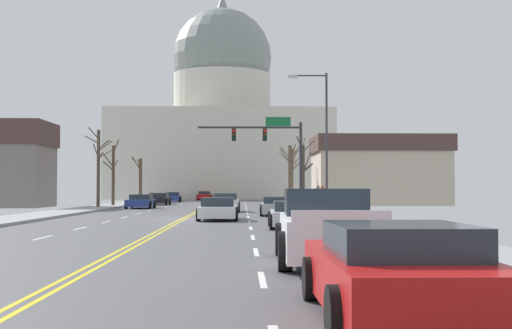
% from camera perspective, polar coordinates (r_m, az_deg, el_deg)
% --- Properties ---
extents(ground, '(20.00, 180.00, 0.20)m').
position_cam_1_polar(ground, '(36.56, -6.14, -4.55)').
color(ground, '#515156').
extents(signal_gantry, '(7.91, 0.41, 6.90)m').
position_cam_1_polar(signal_gantry, '(51.03, 1.34, 1.81)').
color(signal_gantry, '#28282D').
rests_on(signal_gantry, ground).
extents(street_lamp_right, '(2.38, 0.24, 8.40)m').
position_cam_1_polar(street_lamp_right, '(40.53, 5.56, 2.88)').
color(street_lamp_right, '#333338').
rests_on(street_lamp_right, ground).
extents(capitol_building, '(33.20, 23.69, 32.62)m').
position_cam_1_polar(capitol_building, '(107.30, -2.88, 3.23)').
color(capitol_building, beige).
rests_on(capitol_building, ground).
extents(sedan_near_00, '(2.00, 4.37, 1.28)m').
position_cam_1_polar(sedan_near_00, '(47.23, -2.57, -3.28)').
color(sedan_near_00, silver).
rests_on(sedan_near_00, ground).
extents(sedan_near_01, '(2.15, 4.57, 1.13)m').
position_cam_1_polar(sedan_near_01, '(40.55, 1.78, -3.57)').
color(sedan_near_01, '#9EA3A8').
rests_on(sedan_near_01, ground).
extents(sedan_near_02, '(2.07, 4.64, 1.17)m').
position_cam_1_polar(sedan_near_02, '(34.99, -3.23, -3.81)').
color(sedan_near_02, silver).
rests_on(sedan_near_02, ground).
extents(sedan_near_03, '(2.04, 4.38, 1.12)m').
position_cam_1_polar(sedan_near_03, '(28.04, 3.11, -4.29)').
color(sedan_near_03, silver).
rests_on(sedan_near_03, ground).
extents(sedan_near_04, '(2.03, 4.56, 1.21)m').
position_cam_1_polar(sedan_near_04, '(20.65, 5.19, -5.02)').
color(sedan_near_04, '#9EA3A8').
rests_on(sedan_near_04, ground).
extents(pickup_truck_near_05, '(2.41, 5.39, 1.64)m').
position_cam_1_polar(pickup_truck_near_05, '(15.26, 6.05, -5.44)').
color(pickup_truck_near_05, silver).
rests_on(pickup_truck_near_05, ground).
extents(sedan_near_06, '(2.10, 4.64, 1.22)m').
position_cam_1_polar(sedan_near_06, '(8.81, 11.74, -8.98)').
color(sedan_near_06, '#B71414').
rests_on(sedan_near_06, ground).
extents(sedan_oncoming_00, '(2.13, 4.55, 1.13)m').
position_cam_1_polar(sedan_oncoming_00, '(56.01, -9.71, -3.11)').
color(sedan_oncoming_00, navy).
rests_on(sedan_oncoming_00, ground).
extents(sedan_oncoming_01, '(2.18, 4.26, 1.16)m').
position_cam_1_polar(sedan_oncoming_01, '(67.05, -8.23, -2.92)').
color(sedan_oncoming_01, black).
rests_on(sedan_oncoming_01, ground).
extents(sedan_oncoming_02, '(2.05, 4.45, 1.16)m').
position_cam_1_polar(sedan_oncoming_02, '(80.04, -7.06, -2.77)').
color(sedan_oncoming_02, navy).
rests_on(sedan_oncoming_02, ground).
extents(sedan_oncoming_03, '(1.99, 4.71, 1.20)m').
position_cam_1_polar(sedan_oncoming_03, '(93.04, -4.37, -2.66)').
color(sedan_oncoming_03, '#B71414').
rests_on(sedan_oncoming_03, ground).
extents(flank_building_01, '(12.80, 8.81, 6.66)m').
position_cam_1_polar(flank_building_01, '(66.99, 10.31, -0.49)').
color(flank_building_01, '#B2A38E').
rests_on(flank_building_01, ground).
extents(bare_tree_00, '(1.62, 2.25, 5.71)m').
position_cam_1_polar(bare_tree_00, '(55.53, 4.02, -0.69)').
color(bare_tree_00, '#423328').
rests_on(bare_tree_00, ground).
extents(bare_tree_01, '(2.41, 2.00, 6.46)m').
position_cam_1_polar(bare_tree_01, '(56.15, -13.17, -0.05)').
color(bare_tree_01, '#4C3D2D').
rests_on(bare_tree_01, ground).
extents(bare_tree_02, '(2.54, 1.97, 5.75)m').
position_cam_1_polar(bare_tree_02, '(67.16, 2.88, -0.74)').
color(bare_tree_02, brown).
rests_on(bare_tree_02, ground).
extents(bare_tree_03, '(1.55, 1.60, 5.95)m').
position_cam_1_polar(bare_tree_03, '(61.81, -11.98, -0.70)').
color(bare_tree_03, '#4C3D2D').
rests_on(bare_tree_03, ground).
extents(bare_tree_04, '(1.27, 2.20, 6.42)m').
position_cam_1_polar(bare_tree_04, '(73.94, 3.12, -0.55)').
color(bare_tree_04, '#4C3D2D').
rests_on(bare_tree_04, ground).
extents(bare_tree_05, '(1.27, 2.01, 5.09)m').
position_cam_1_polar(bare_tree_05, '(77.90, -9.76, -1.17)').
color(bare_tree_05, '#4C3D2D').
rests_on(bare_tree_05, ground).
extents(pedestrian_00, '(0.35, 0.34, 1.73)m').
position_cam_1_polar(pedestrian_00, '(38.68, 5.63, -2.81)').
color(pedestrian_00, black).
rests_on(pedestrian_00, ground).
extents(pedestrian_01, '(0.35, 0.34, 1.73)m').
position_cam_1_polar(pedestrian_01, '(44.29, 5.27, -2.71)').
color(pedestrian_01, '#4C4238').
rests_on(pedestrian_01, ground).
extents(bicycle_parked, '(0.12, 1.77, 0.85)m').
position_cam_1_polar(bicycle_parked, '(36.87, 7.64, -3.80)').
color(bicycle_parked, black).
rests_on(bicycle_parked, ground).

